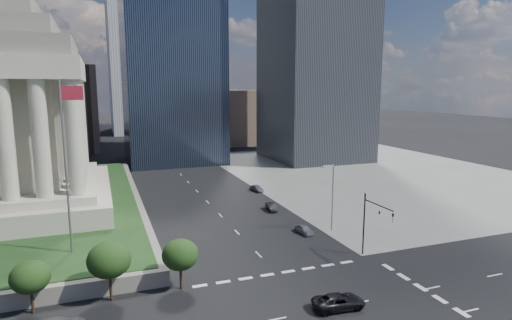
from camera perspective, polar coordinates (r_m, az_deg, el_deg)
name	(u,v)px	position (r m, az deg, el deg)	size (l,w,h in m)	color
ground	(165,158)	(131.31, -12.04, 0.23)	(500.00, 500.00, 0.00)	black
sidewalk_ne	(374,172)	(111.21, 15.45, -1.58)	(68.00, 90.00, 0.03)	slate
flagpole	(67,158)	(53.05, -23.94, 0.26)	(2.52, 0.24, 20.00)	slate
midrise_glass	(171,55)	(125.30, -11.26, 13.59)	(26.00, 26.00, 60.00)	black
building_filler_ne	(236,116)	(166.47, -2.69, 5.85)	(20.00, 30.00, 20.00)	brown
building_filler_nw	(60,109)	(158.93, -24.67, 6.25)	(24.00, 30.00, 28.00)	brown
traffic_signal_ne	(373,219)	(54.39, 15.32, -7.55)	(0.30, 5.74, 8.00)	black
street_lamp_north	(332,193)	(63.83, 10.05, -4.41)	(2.13, 0.22, 10.00)	slate
pickup_truck	(339,301)	(43.96, 11.00, -18.03)	(5.15, 2.38, 1.43)	black
parked_sedan_near	(304,229)	(63.36, 6.42, -9.19)	(3.58, 1.44, 1.22)	gray
parked_sedan_mid	(271,207)	(74.28, 2.05, -6.27)	(1.35, 3.87, 1.28)	black
parked_sedan_far	(257,188)	(87.69, 0.11, -3.77)	(3.82, 1.54, 1.30)	#52545A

